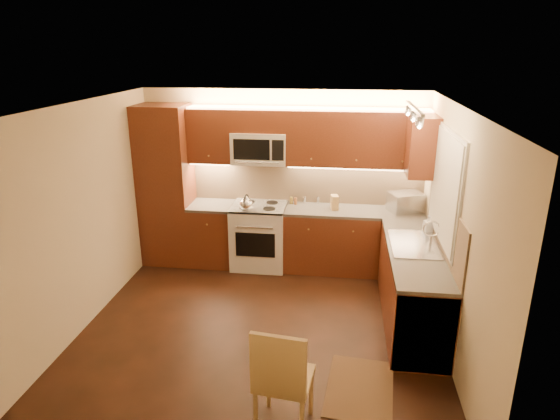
# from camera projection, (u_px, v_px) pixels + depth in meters

# --- Properties ---
(floor) EXTENTS (4.00, 4.00, 0.01)m
(floor) POSITION_uv_depth(u_px,v_px,m) (261.00, 328.00, 5.54)
(floor) COLOR black
(floor) RESTS_ON ground
(ceiling) EXTENTS (4.00, 4.00, 0.01)m
(ceiling) POSITION_uv_depth(u_px,v_px,m) (257.00, 106.00, 4.73)
(ceiling) COLOR beige
(ceiling) RESTS_ON ground
(wall_back) EXTENTS (4.00, 0.01, 2.50)m
(wall_back) POSITION_uv_depth(u_px,v_px,m) (283.00, 178.00, 7.01)
(wall_back) COLOR #BEAD8B
(wall_back) RESTS_ON ground
(wall_front) EXTENTS (4.00, 0.01, 2.50)m
(wall_front) POSITION_uv_depth(u_px,v_px,m) (209.00, 330.00, 3.26)
(wall_front) COLOR #BEAD8B
(wall_front) RESTS_ON ground
(wall_left) EXTENTS (0.01, 4.00, 2.50)m
(wall_left) POSITION_uv_depth(u_px,v_px,m) (82.00, 218.00, 5.38)
(wall_left) COLOR #BEAD8B
(wall_left) RESTS_ON ground
(wall_right) EXTENTS (0.01, 4.00, 2.50)m
(wall_right) POSITION_uv_depth(u_px,v_px,m) (454.00, 235.00, 4.89)
(wall_right) COLOR #BEAD8B
(wall_right) RESTS_ON ground
(pantry) EXTENTS (0.70, 0.60, 2.30)m
(pantry) POSITION_uv_depth(u_px,v_px,m) (167.00, 186.00, 6.97)
(pantry) COLOR #461F0F
(pantry) RESTS_ON floor
(base_cab_back_left) EXTENTS (0.62, 0.60, 0.86)m
(base_cab_back_left) POSITION_uv_depth(u_px,v_px,m) (213.00, 235.00, 7.12)
(base_cab_back_left) COLOR #461F0F
(base_cab_back_left) RESTS_ON floor
(counter_back_left) EXTENTS (0.62, 0.60, 0.04)m
(counter_back_left) POSITION_uv_depth(u_px,v_px,m) (212.00, 205.00, 6.97)
(counter_back_left) COLOR #322F2D
(counter_back_left) RESTS_ON base_cab_back_left
(base_cab_back_right) EXTENTS (1.92, 0.60, 0.86)m
(base_cab_back_right) POSITION_uv_depth(u_px,v_px,m) (353.00, 241.00, 6.87)
(base_cab_back_right) COLOR #461F0F
(base_cab_back_right) RESTS_ON floor
(counter_back_right) EXTENTS (1.92, 0.60, 0.04)m
(counter_back_right) POSITION_uv_depth(u_px,v_px,m) (354.00, 211.00, 6.72)
(counter_back_right) COLOR #322F2D
(counter_back_right) RESTS_ON base_cab_back_right
(base_cab_right) EXTENTS (0.60, 2.00, 0.86)m
(base_cab_right) POSITION_uv_depth(u_px,v_px,m) (412.00, 287.00, 5.57)
(base_cab_right) COLOR #461F0F
(base_cab_right) RESTS_ON floor
(counter_right) EXTENTS (0.60, 2.00, 0.04)m
(counter_right) POSITION_uv_depth(u_px,v_px,m) (415.00, 251.00, 5.42)
(counter_right) COLOR #322F2D
(counter_right) RESTS_ON base_cab_right
(dishwasher) EXTENTS (0.58, 0.60, 0.84)m
(dishwasher) POSITION_uv_depth(u_px,v_px,m) (421.00, 320.00, 4.91)
(dishwasher) COLOR silver
(dishwasher) RESTS_ON floor
(backsplash_back) EXTENTS (3.30, 0.02, 0.60)m
(backsplash_back) POSITION_uv_depth(u_px,v_px,m) (307.00, 182.00, 6.98)
(backsplash_back) COLOR tan
(backsplash_back) RESTS_ON wall_back
(backsplash_right) EXTENTS (0.02, 2.00, 0.60)m
(backsplash_right) POSITION_uv_depth(u_px,v_px,m) (445.00, 226.00, 5.28)
(backsplash_right) COLOR tan
(backsplash_right) RESTS_ON wall_right
(upper_cab_back_left) EXTENTS (0.62, 0.35, 0.75)m
(upper_cab_back_left) POSITION_uv_depth(u_px,v_px,m) (211.00, 135.00, 6.77)
(upper_cab_back_left) COLOR #461F0F
(upper_cab_back_left) RESTS_ON wall_back
(upper_cab_back_right) EXTENTS (1.92, 0.35, 0.75)m
(upper_cab_back_right) POSITION_uv_depth(u_px,v_px,m) (358.00, 139.00, 6.52)
(upper_cab_back_right) COLOR #461F0F
(upper_cab_back_right) RESTS_ON wall_back
(upper_cab_bridge) EXTENTS (0.76, 0.35, 0.31)m
(upper_cab_bridge) POSITION_uv_depth(u_px,v_px,m) (260.00, 120.00, 6.61)
(upper_cab_bridge) COLOR #461F0F
(upper_cab_bridge) RESTS_ON wall_back
(upper_cab_right_corner) EXTENTS (0.35, 0.50, 0.75)m
(upper_cab_right_corner) POSITION_uv_depth(u_px,v_px,m) (422.00, 146.00, 6.02)
(upper_cab_right_corner) COLOR #461F0F
(upper_cab_right_corner) RESTS_ON wall_right
(stove) EXTENTS (0.76, 0.65, 0.92)m
(stove) POSITION_uv_depth(u_px,v_px,m) (259.00, 236.00, 7.00)
(stove) COLOR silver
(stove) RESTS_ON floor
(microwave) EXTENTS (0.76, 0.38, 0.44)m
(microwave) POSITION_uv_depth(u_px,v_px,m) (260.00, 148.00, 6.72)
(microwave) COLOR silver
(microwave) RESTS_ON wall_back
(window_frame) EXTENTS (0.03, 1.44, 1.24)m
(window_frame) POSITION_uv_depth(u_px,v_px,m) (446.00, 187.00, 5.29)
(window_frame) COLOR silver
(window_frame) RESTS_ON wall_right
(window_blinds) EXTENTS (0.02, 1.36, 1.16)m
(window_blinds) POSITION_uv_depth(u_px,v_px,m) (444.00, 187.00, 5.30)
(window_blinds) COLOR silver
(window_blinds) RESTS_ON wall_right
(sink) EXTENTS (0.52, 0.86, 0.15)m
(sink) POSITION_uv_depth(u_px,v_px,m) (414.00, 238.00, 5.53)
(sink) COLOR silver
(sink) RESTS_ON counter_right
(faucet) EXTENTS (0.20, 0.04, 0.30)m
(faucet) POSITION_uv_depth(u_px,v_px,m) (431.00, 233.00, 5.48)
(faucet) COLOR silver
(faucet) RESTS_ON counter_right
(track_light_bar) EXTENTS (0.04, 1.20, 0.03)m
(track_light_bar) POSITION_uv_depth(u_px,v_px,m) (414.00, 108.00, 4.93)
(track_light_bar) COLOR silver
(track_light_bar) RESTS_ON ceiling
(kettle) EXTENTS (0.23, 0.23, 0.23)m
(kettle) POSITION_uv_depth(u_px,v_px,m) (246.00, 202.00, 6.62)
(kettle) COLOR silver
(kettle) RESTS_ON stove
(toaster_oven) EXTENTS (0.52, 0.46, 0.26)m
(toaster_oven) POSITION_uv_depth(u_px,v_px,m) (406.00, 202.00, 6.64)
(toaster_oven) COLOR silver
(toaster_oven) RESTS_ON counter_back_right
(knife_block) EXTENTS (0.12, 0.16, 0.20)m
(knife_block) POSITION_uv_depth(u_px,v_px,m) (335.00, 202.00, 6.73)
(knife_block) COLOR #9F7847
(knife_block) RESTS_ON counter_back_right
(spice_jar_a) EXTENTS (0.05, 0.05, 0.10)m
(spice_jar_a) POSITION_uv_depth(u_px,v_px,m) (305.00, 200.00, 7.00)
(spice_jar_a) COLOR silver
(spice_jar_a) RESTS_ON counter_back_right
(spice_jar_b) EXTENTS (0.05, 0.05, 0.10)m
(spice_jar_b) POSITION_uv_depth(u_px,v_px,m) (291.00, 200.00, 6.98)
(spice_jar_b) COLOR olive
(spice_jar_b) RESTS_ON counter_back_right
(spice_jar_c) EXTENTS (0.05, 0.05, 0.10)m
(spice_jar_c) POSITION_uv_depth(u_px,v_px,m) (318.00, 200.00, 6.99)
(spice_jar_c) COLOR silver
(spice_jar_c) RESTS_ON counter_back_right
(spice_jar_d) EXTENTS (0.05, 0.05, 0.10)m
(spice_jar_d) POSITION_uv_depth(u_px,v_px,m) (296.00, 201.00, 6.94)
(spice_jar_d) COLOR brown
(spice_jar_d) RESTS_ON counter_back_right
(soap_bottle) EXTENTS (0.12, 0.12, 0.21)m
(soap_bottle) POSITION_uv_depth(u_px,v_px,m) (428.00, 224.00, 5.89)
(soap_bottle) COLOR silver
(soap_bottle) RESTS_ON counter_right
(rug) EXTENTS (0.69, 0.97, 0.01)m
(rug) POSITION_uv_depth(u_px,v_px,m) (360.00, 388.00, 4.56)
(rug) COLOR black
(rug) RESTS_ON floor
(dining_chair) EXTENTS (0.50, 0.50, 1.01)m
(dining_chair) POSITION_uv_depth(u_px,v_px,m) (284.00, 376.00, 3.96)
(dining_chair) COLOR #9F7847
(dining_chair) RESTS_ON floor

